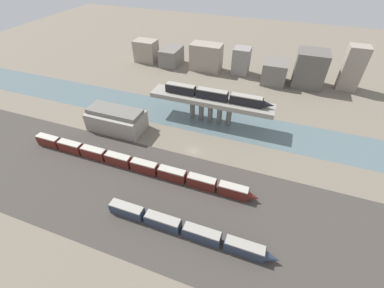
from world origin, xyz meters
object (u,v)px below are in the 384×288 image
at_px(train_yard_near, 187,229).
at_px(warehouse_building, 116,119).
at_px(train_yard_mid, 134,164).
at_px(train_on_bridge, 216,95).

bearing_deg(train_yard_near, warehouse_building, 141.15).
height_order(train_yard_near, warehouse_building, warehouse_building).
relative_size(train_yard_near, train_yard_mid, 0.57).
xyz_separation_m(train_on_bridge, warehouse_building, (-36.45, -18.54, -8.42)).
xyz_separation_m(train_on_bridge, train_yard_mid, (-18.06, -37.06, -10.73)).
bearing_deg(train_yard_mid, warehouse_building, 134.80).
relative_size(train_yard_mid, warehouse_building, 3.72).
distance_m(train_on_bridge, train_yard_near, 55.82).
bearing_deg(train_yard_near, train_on_bridge, 98.19).
bearing_deg(train_on_bridge, warehouse_building, -153.04).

